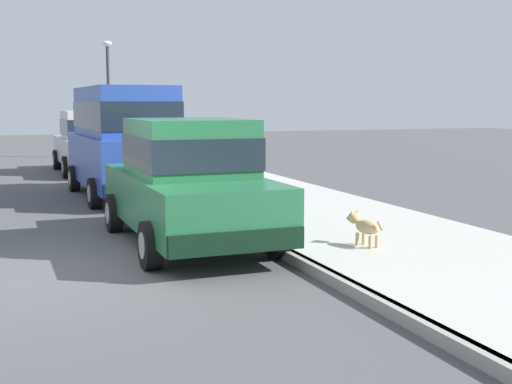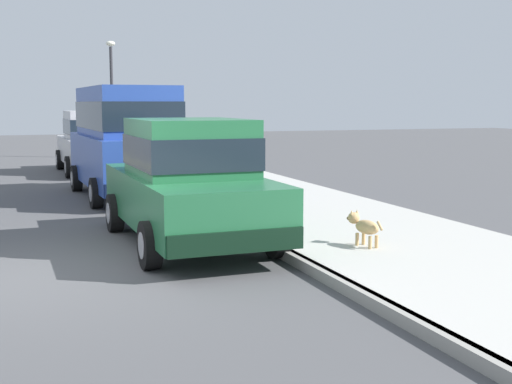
{
  "view_description": "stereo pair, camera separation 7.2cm",
  "coord_description": "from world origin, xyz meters",
  "px_view_note": "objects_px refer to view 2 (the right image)",
  "views": [
    {
      "loc": [
        -0.42,
        -8.64,
        2.15
      ],
      "look_at": [
        3.05,
        0.57,
        0.85
      ],
      "focal_mm": 47.18,
      "sensor_mm": 36.0,
      "label": 1
    },
    {
      "loc": [
        -0.36,
        -8.67,
        2.15
      ],
      "look_at": [
        3.05,
        0.57,
        0.85
      ],
      "focal_mm": 47.18,
      "sensor_mm": 36.0,
      "label": 2
    }
  ],
  "objects_px": {
    "car_silver_sedan": "(93,141)",
    "street_lamp": "(112,84)",
    "car_green_sedan": "(188,181)",
    "dog_tan": "(364,226)",
    "car_blue_van": "(126,137)"
  },
  "relations": [
    {
      "from": "car_green_sedan",
      "to": "dog_tan",
      "type": "height_order",
      "value": "car_green_sedan"
    },
    {
      "from": "car_green_sedan",
      "to": "car_silver_sedan",
      "type": "relative_size",
      "value": 1.0
    },
    {
      "from": "car_silver_sedan",
      "to": "dog_tan",
      "type": "height_order",
      "value": "car_silver_sedan"
    },
    {
      "from": "car_silver_sedan",
      "to": "street_lamp",
      "type": "distance_m",
      "value": 6.01
    },
    {
      "from": "street_lamp",
      "to": "dog_tan",
      "type": "bearing_deg",
      "value": -87.64
    },
    {
      "from": "car_green_sedan",
      "to": "street_lamp",
      "type": "bearing_deg",
      "value": 85.46
    },
    {
      "from": "car_silver_sedan",
      "to": "car_green_sedan",
      "type": "bearing_deg",
      "value": -89.73
    },
    {
      "from": "car_blue_van",
      "to": "street_lamp",
      "type": "xyz_separation_m",
      "value": [
        1.36,
        11.43,
        1.51
      ]
    },
    {
      "from": "car_blue_van",
      "to": "dog_tan",
      "type": "bearing_deg",
      "value": -73.62
    },
    {
      "from": "car_blue_van",
      "to": "car_silver_sedan",
      "type": "relative_size",
      "value": 1.07
    },
    {
      "from": "car_green_sedan",
      "to": "street_lamp",
      "type": "xyz_separation_m",
      "value": [
        1.35,
        17.06,
        1.92
      ]
    },
    {
      "from": "car_green_sedan",
      "to": "car_silver_sedan",
      "type": "bearing_deg",
      "value": 90.27
    },
    {
      "from": "car_blue_van",
      "to": "dog_tan",
      "type": "relative_size",
      "value": 6.64
    },
    {
      "from": "car_silver_sedan",
      "to": "street_lamp",
      "type": "xyz_separation_m",
      "value": [
        1.41,
        5.52,
        1.92
      ]
    },
    {
      "from": "car_silver_sedan",
      "to": "dog_tan",
      "type": "relative_size",
      "value": 6.2
    }
  ]
}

